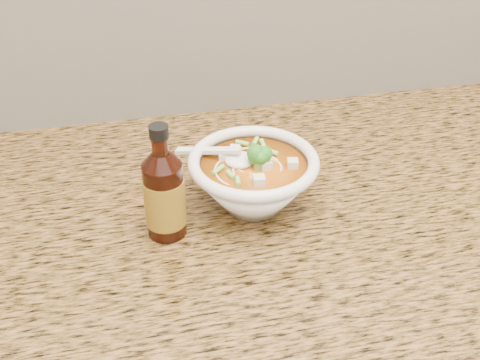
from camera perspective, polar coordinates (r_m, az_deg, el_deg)
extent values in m
cube|color=brown|center=(0.95, 9.28, -2.21)|extent=(4.00, 0.68, 0.04)
cylinder|color=white|center=(0.90, 1.24, -2.19)|extent=(0.08, 0.08, 0.01)
torus|color=white|center=(0.86, 1.30, 1.77)|extent=(0.19, 0.19, 0.02)
torus|color=beige|center=(0.86, 0.85, 1.18)|extent=(0.05, 0.05, 0.00)
torus|color=beige|center=(0.86, 0.55, 1.33)|extent=(0.10, 0.10, 0.00)
torus|color=beige|center=(0.87, 1.84, 1.69)|extent=(0.13, 0.13, 0.00)
torus|color=beige|center=(0.85, 0.74, 0.52)|extent=(0.06, 0.06, 0.00)
torus|color=beige|center=(0.87, 0.15, 1.41)|extent=(0.14, 0.14, 0.00)
torus|color=beige|center=(0.86, 0.63, 0.63)|extent=(0.07, 0.07, 0.00)
torus|color=beige|center=(0.87, 1.58, 0.95)|extent=(0.09, 0.09, 0.00)
torus|color=beige|center=(0.86, 2.01, 0.55)|extent=(0.07, 0.07, 0.00)
torus|color=beige|center=(0.88, 1.60, 1.06)|extent=(0.12, 0.12, 0.00)
cube|color=silver|center=(0.89, 1.77, 2.93)|extent=(0.02, 0.02, 0.01)
cube|color=silver|center=(0.84, 1.02, 0.78)|extent=(0.02, 0.02, 0.02)
cube|color=silver|center=(0.89, 0.99, 2.92)|extent=(0.01, 0.01, 0.01)
cube|color=silver|center=(0.89, 3.89, 2.66)|extent=(0.02, 0.02, 0.01)
cube|color=silver|center=(0.84, 0.00, 0.83)|extent=(0.02, 0.02, 0.01)
cube|color=silver|center=(0.87, 3.74, 1.85)|extent=(0.02, 0.02, 0.01)
cube|color=silver|center=(0.89, 1.19, 2.97)|extent=(0.02, 0.02, 0.01)
cube|color=silver|center=(0.85, 0.44, 1.13)|extent=(0.02, 0.02, 0.02)
ellipsoid|color=#196014|center=(0.85, 1.79, 2.12)|extent=(0.04, 0.04, 0.03)
cylinder|color=#7CD953|center=(0.85, 3.51, 1.10)|extent=(0.02, 0.01, 0.01)
cylinder|color=#7CD953|center=(0.88, 2.32, 2.43)|extent=(0.02, 0.02, 0.01)
cylinder|color=#7CD953|center=(0.84, -0.68, 0.74)|extent=(0.02, 0.02, 0.01)
cylinder|color=#7CD953|center=(0.90, 3.09, 3.08)|extent=(0.02, 0.02, 0.01)
cylinder|color=#7CD953|center=(0.84, 2.13, 0.57)|extent=(0.02, 0.02, 0.01)
cylinder|color=#7CD953|center=(0.84, -1.00, 0.59)|extent=(0.02, 0.02, 0.01)
cylinder|color=#7CD953|center=(0.87, 4.35, 2.06)|extent=(0.02, 0.02, 0.01)
cylinder|color=#7CD953|center=(0.85, -1.39, 1.35)|extent=(0.01, 0.02, 0.01)
ellipsoid|color=white|center=(0.87, -0.05, 1.92)|extent=(0.04, 0.04, 0.02)
cube|color=white|center=(0.88, -3.07, 2.81)|extent=(0.09, 0.06, 0.03)
cylinder|color=#351007|center=(0.83, -7.15, -1.85)|extent=(0.06, 0.06, 0.11)
cylinder|color=#351007|center=(0.78, -7.61, 3.29)|extent=(0.02, 0.02, 0.02)
cylinder|color=black|center=(0.77, -7.72, 4.57)|extent=(0.03, 0.03, 0.02)
cylinder|color=red|center=(0.83, -7.14, -1.98)|extent=(0.06, 0.06, 0.07)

